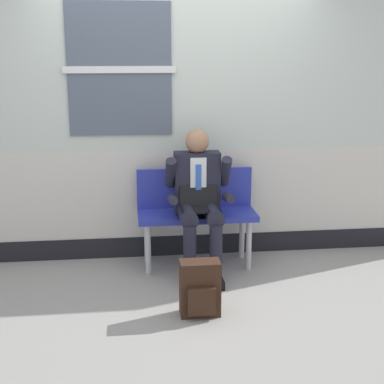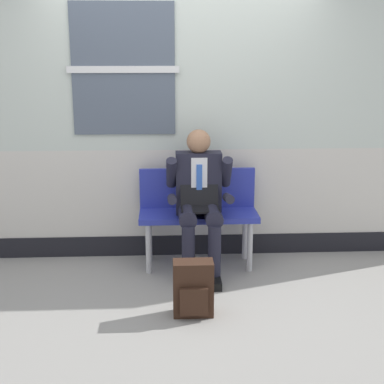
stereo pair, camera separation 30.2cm
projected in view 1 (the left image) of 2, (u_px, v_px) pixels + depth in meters
The scene contains 5 objects.
ground_plane at pixel (185, 276), 4.89m from camera, with size 18.00×18.00×0.00m, color gray.
station_wall at pixel (177, 119), 5.14m from camera, with size 5.90×0.17×2.64m.
bench_with_person at pixel (196, 208), 5.08m from camera, with size 1.06×0.42×0.87m.
person_seated at pixel (199, 198), 4.86m from camera, with size 0.57×0.70×1.26m.
backpack at pixel (200, 289), 4.14m from camera, with size 0.30×0.20×0.42m.
Camera 1 is at (-0.47, -4.53, 1.94)m, focal length 52.30 mm.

